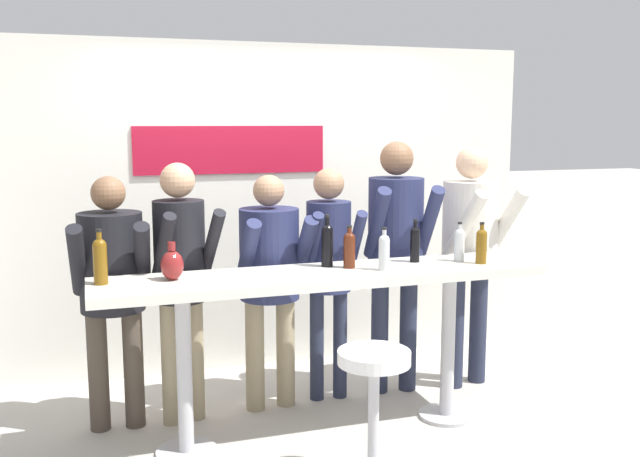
# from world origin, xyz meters

# --- Properties ---
(ground_plane) EXTENTS (40.00, 40.00, 0.00)m
(ground_plane) POSITION_xyz_m (0.00, 0.00, 0.00)
(ground_plane) COLOR #B2ADA3
(back_wall) EXTENTS (4.35, 0.12, 2.53)m
(back_wall) POSITION_xyz_m (-0.00, 1.45, 1.27)
(back_wall) COLOR silver
(back_wall) RESTS_ON ground_plane
(tasting_table) EXTENTS (2.75, 0.54, 1.04)m
(tasting_table) POSITION_xyz_m (0.00, 0.00, 0.88)
(tasting_table) COLOR silver
(tasting_table) RESTS_ON ground_plane
(bar_stool) EXTENTS (0.41, 0.41, 0.74)m
(bar_stool) POSITION_xyz_m (0.06, -0.66, 0.49)
(bar_stool) COLOR #B2B2B7
(bar_stool) RESTS_ON ground_plane
(person_far_left) EXTENTS (0.49, 0.56, 1.61)m
(person_far_left) POSITION_xyz_m (-1.22, 0.50, 0.99)
(person_far_left) COLOR #473D33
(person_far_left) RESTS_ON ground_plane
(person_left) EXTENTS (0.45, 0.57, 1.68)m
(person_left) POSITION_xyz_m (-0.80, 0.47, 1.05)
(person_left) COLOR gray
(person_left) RESTS_ON ground_plane
(person_center_left) EXTENTS (0.50, 0.56, 1.59)m
(person_center_left) POSITION_xyz_m (-0.21, 0.52, 0.97)
(person_center_left) COLOR gray
(person_center_left) RESTS_ON ground_plane
(person_center) EXTENTS (0.39, 0.51, 1.62)m
(person_center) POSITION_xyz_m (0.22, 0.55, 1.02)
(person_center) COLOR #23283D
(person_center) RESTS_ON ground_plane
(person_center_right) EXTENTS (0.50, 0.61, 1.80)m
(person_center_right) POSITION_xyz_m (0.71, 0.53, 1.11)
(person_center_right) COLOR #23283D
(person_center_right) RESTS_ON ground_plane
(person_right) EXTENTS (0.54, 0.64, 1.76)m
(person_right) POSITION_xyz_m (1.28, 0.49, 1.08)
(person_right) COLOR #23283D
(person_right) RESTS_ON ground_plane
(wine_bottle_0) EXTENTS (0.07, 0.07, 0.26)m
(wine_bottle_0) POSITION_xyz_m (0.93, 0.03, 1.16)
(wine_bottle_0) COLOR #B7BCC1
(wine_bottle_0) RESTS_ON tasting_table
(wine_bottle_1) EXTENTS (0.07, 0.07, 0.27)m
(wine_bottle_1) POSITION_xyz_m (1.03, -0.08, 1.16)
(wine_bottle_1) COLOR brown
(wine_bottle_1) RESTS_ON tasting_table
(wine_bottle_2) EXTENTS (0.07, 0.07, 0.26)m
(wine_bottle_2) POSITION_xyz_m (0.18, 0.05, 1.16)
(wine_bottle_2) COLOR #4C1E0F
(wine_bottle_2) RESTS_ON tasting_table
(wine_bottle_3) EXTENTS (0.07, 0.07, 0.33)m
(wine_bottle_3) POSITION_xyz_m (0.06, 0.13, 1.19)
(wine_bottle_3) COLOR black
(wine_bottle_3) RESTS_ON tasting_table
(wine_bottle_4) EXTENTS (0.06, 0.06, 0.28)m
(wine_bottle_4) POSITION_xyz_m (0.65, 0.10, 1.17)
(wine_bottle_4) COLOR black
(wine_bottle_4) RESTS_ON tasting_table
(wine_bottle_5) EXTENTS (0.07, 0.07, 0.26)m
(wine_bottle_5) POSITION_xyz_m (0.36, -0.08, 1.16)
(wine_bottle_5) COLOR #B7BCC1
(wine_bottle_5) RESTS_ON tasting_table
(wine_bottle_6) EXTENTS (0.08, 0.08, 0.31)m
(wine_bottle_6) POSITION_xyz_m (-1.29, 0.06, 1.18)
(wine_bottle_6) COLOR brown
(wine_bottle_6) RESTS_ON tasting_table
(decorative_vase) EXTENTS (0.13, 0.13, 0.22)m
(decorative_vase) POSITION_xyz_m (-0.90, 0.05, 1.13)
(decorative_vase) COLOR maroon
(decorative_vase) RESTS_ON tasting_table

